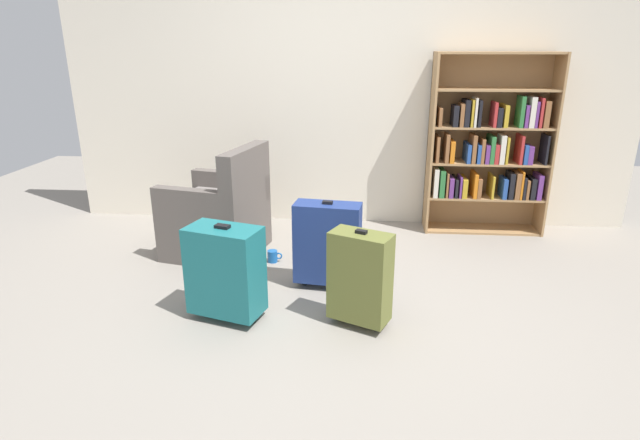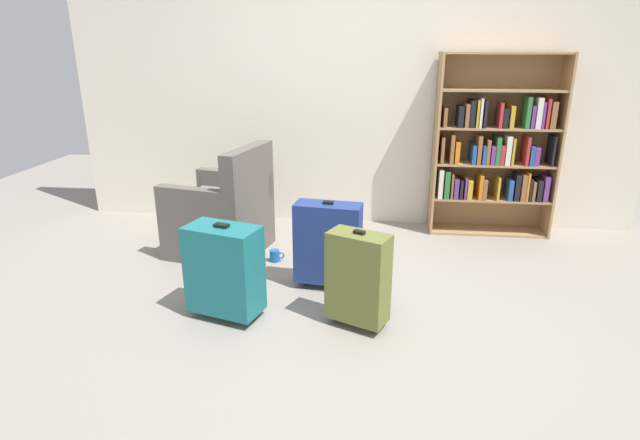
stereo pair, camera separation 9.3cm
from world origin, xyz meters
TOP-DOWN VIEW (x-y plane):
  - ground_plane at (0.00, 0.00)m, footprint 9.25×9.25m
  - back_wall at (0.00, 1.95)m, footprint 5.29×0.10m
  - bookshelf at (1.28, 1.74)m, footprint 1.06×0.31m
  - armchair at (-1.00, 0.99)m, footprint 0.83×0.83m
  - mug at (-0.54, 0.82)m, footprint 0.12×0.08m
  - suitcase_navy_blue at (-0.08, 0.42)m, footprint 0.48×0.25m
  - suitcase_olive at (0.16, -0.10)m, footprint 0.41×0.32m
  - suitcase_teal at (-0.68, -0.08)m, footprint 0.50×0.37m

SIDE VIEW (x-z plane):
  - ground_plane at x=0.00m, z-range 0.00..0.00m
  - mug at x=-0.54m, z-range 0.00..0.10m
  - armchair at x=-1.00m, z-range -0.13..0.77m
  - suitcase_olive at x=0.16m, z-range 0.01..0.64m
  - suitcase_teal at x=-0.68m, z-range 0.01..0.64m
  - suitcase_navy_blue at x=-0.08m, z-range 0.01..0.66m
  - bookshelf at x=1.28m, z-range -0.02..1.58m
  - back_wall at x=0.00m, z-range 0.00..2.60m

